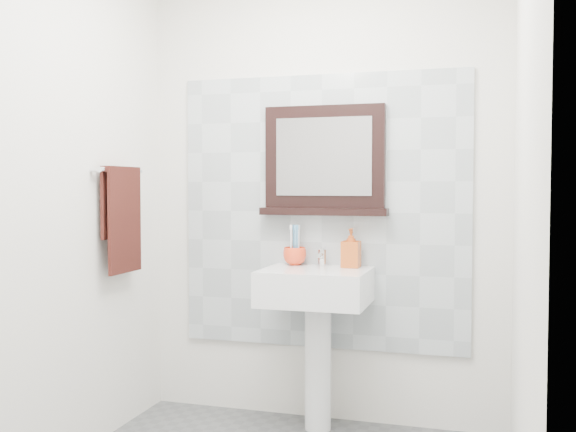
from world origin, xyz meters
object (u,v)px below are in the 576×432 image
at_px(soap_dispenser, 351,248).
at_px(framed_mirror, 324,163).
at_px(hand_towel, 122,211).
at_px(pedestal_sink, 316,304).
at_px(toothbrush_cup, 295,256).

relative_size(soap_dispenser, framed_mirror, 0.30).
bearing_deg(hand_towel, soap_dispenser, 20.61).
relative_size(pedestal_sink, soap_dispenser, 4.62).
height_order(toothbrush_cup, soap_dispenser, soap_dispenser).
relative_size(pedestal_sink, framed_mirror, 1.37).
xyz_separation_m(pedestal_sink, framed_mirror, (-0.00, 0.19, 0.74)).
distance_m(soap_dispenser, framed_mirror, 0.48).
xyz_separation_m(soap_dispenser, framed_mirror, (-0.16, 0.06, 0.45)).
distance_m(toothbrush_cup, soap_dispenser, 0.32).
xyz_separation_m(pedestal_sink, soap_dispenser, (0.16, 0.13, 0.29)).
height_order(toothbrush_cup, hand_towel, hand_towel).
relative_size(pedestal_sink, toothbrush_cup, 7.69).
bearing_deg(hand_towel, toothbrush_cup, 28.42).
bearing_deg(toothbrush_cup, pedestal_sink, -42.07).
bearing_deg(framed_mirror, hand_towel, -153.39).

